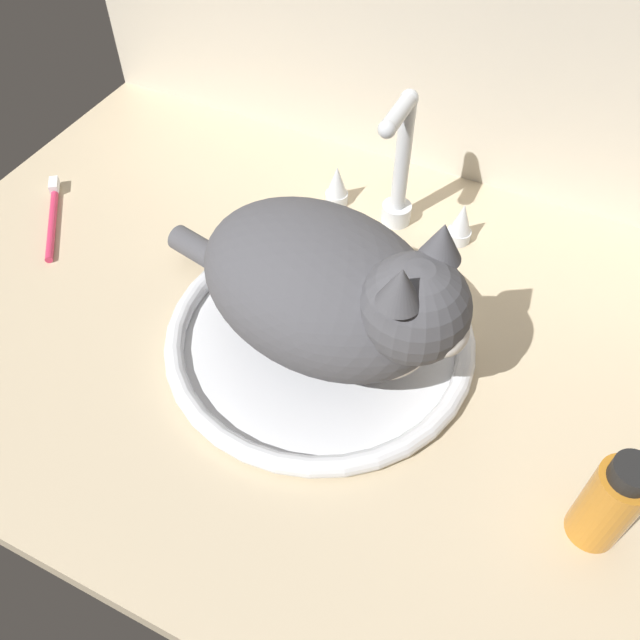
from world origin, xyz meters
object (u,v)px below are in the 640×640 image
(sink_basin, at_px, (320,337))
(amber_bottle, at_px, (610,503))
(toothbrush, at_px, (52,216))
(cat, at_px, (336,291))
(faucet, at_px, (399,179))

(sink_basin, relative_size, amber_bottle, 2.95)
(toothbrush, bearing_deg, amber_bottle, -9.42)
(sink_basin, bearing_deg, cat, -11.81)
(sink_basin, height_order, faucet, faucet)
(sink_basin, height_order, amber_bottle, amber_bottle)
(sink_basin, relative_size, cat, 0.90)
(faucet, xyz_separation_m, amber_bottle, (0.33, -0.32, -0.02))
(sink_basin, bearing_deg, toothbrush, 175.48)
(sink_basin, xyz_separation_m, amber_bottle, (0.33, -0.09, 0.05))
(sink_basin, distance_m, cat, 0.09)
(toothbrush, bearing_deg, faucet, 25.07)
(cat, height_order, toothbrush, cat)
(faucet, height_order, amber_bottle, faucet)
(cat, bearing_deg, sink_basin, 168.19)
(toothbrush, bearing_deg, cat, -4.85)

